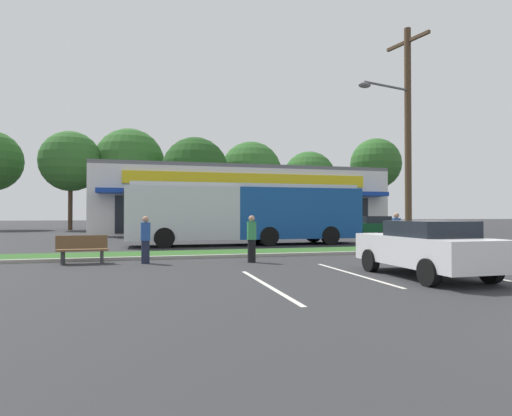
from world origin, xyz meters
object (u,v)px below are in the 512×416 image
object	(u,v)px
city_bus	(246,212)
car_1	(426,248)
car_0	(371,226)
pedestrian_by_pole	(252,239)
bus_stop_bench	(82,249)
pedestrian_mid	(145,240)
pedestrian_near_bench	(396,233)
car_2	(162,227)
utility_pole	(406,131)

from	to	relation	value
city_bus	car_1	bearing A→B (deg)	98.36
city_bus	car_0	bearing A→B (deg)	-150.27
car_0	pedestrian_by_pole	world-z (taller)	pedestrian_by_pole
bus_stop_bench	pedestrian_mid	distance (m)	2.09
city_bus	car_0	distance (m)	12.96
pedestrian_near_bench	pedestrian_by_pole	distance (m)	6.52
car_1	car_2	world-z (taller)	car_1
car_2	pedestrian_by_pole	distance (m)	15.19
pedestrian_near_bench	pedestrian_mid	distance (m)	9.94
car_2	pedestrian_near_bench	world-z (taller)	pedestrian_near_bench
city_bus	pedestrian_mid	bearing A→B (deg)	55.00
pedestrian_by_pole	bus_stop_bench	bearing A→B (deg)	119.34
car_1	pedestrian_by_pole	xyz separation A→B (m)	(-3.59, 4.45, 0.03)
city_bus	pedestrian_by_pole	xyz separation A→B (m)	(-1.71, -8.10, -0.96)
pedestrian_mid	pedestrian_by_pole	bearing A→B (deg)	-82.76
bus_stop_bench	pedestrian_mid	world-z (taller)	pedestrian_mid
car_0	pedestrian_near_bench	size ratio (longest dim) A/B	2.77
car_1	car_2	bearing A→B (deg)	17.26
pedestrian_mid	pedestrian_near_bench	bearing A→B (deg)	-69.63
city_bus	bus_stop_bench	distance (m)	10.22
pedestrian_near_bench	car_2	bearing A→B (deg)	71.93
utility_pole	city_bus	world-z (taller)	utility_pole
car_0	pedestrian_by_pole	bearing A→B (deg)	48.40
pedestrian_near_bench	bus_stop_bench	bearing A→B (deg)	130.20
car_0	bus_stop_bench	bearing A→B (deg)	36.24
pedestrian_near_bench	pedestrian_by_pole	bearing A→B (deg)	139.97
utility_pole	car_2	xyz separation A→B (m)	(-10.33, 12.26, -4.65)
car_1	pedestrian_near_bench	bearing A→B (deg)	-26.38
car_2	pedestrian_near_bench	size ratio (longest dim) A/B	2.46
utility_pole	city_bus	xyz separation A→B (m)	(-6.18, 5.38, -3.65)
city_bus	car_0	world-z (taller)	city_bus
city_bus	pedestrian_near_bench	distance (m)	8.38
bus_stop_bench	car_0	xyz separation A→B (m)	(18.46, 13.53, 0.27)
utility_pole	bus_stop_bench	size ratio (longest dim) A/B	6.34
utility_pole	bus_stop_bench	bearing A→B (deg)	-172.72
utility_pole	car_2	bearing A→B (deg)	130.11
bus_stop_bench	car_0	world-z (taller)	car_0
pedestrian_near_bench	pedestrian_mid	size ratio (longest dim) A/B	1.08
utility_pole	bus_stop_bench	xyz separation A→B (m)	(-13.43, -1.72, -4.91)
city_bus	pedestrian_mid	distance (m)	9.20
utility_pole	car_1	size ratio (longest dim) A/B	2.43
car_0	pedestrian_near_bench	world-z (taller)	pedestrian_near_bench
car_0	pedestrian_near_bench	bearing A→B (deg)	63.97
pedestrian_mid	utility_pole	bearing A→B (deg)	-62.66
city_bus	pedestrian_by_pole	bearing A→B (deg)	77.93
utility_pole	car_1	world-z (taller)	utility_pole
city_bus	car_2	bearing A→B (deg)	-59.06
pedestrian_mid	car_2	bearing A→B (deg)	12.48
city_bus	pedestrian_near_bench	world-z (taller)	city_bus
car_1	pedestrian_mid	distance (m)	8.72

